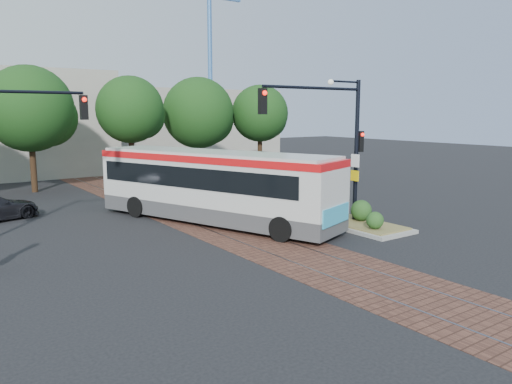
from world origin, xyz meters
TOP-DOWN VIEW (x-y plane):
  - ground at (0.00, 0.00)m, footprint 120.00×120.00m
  - trackbed at (0.00, 4.00)m, footprint 3.60×40.00m
  - tree_row at (1.21, 16.42)m, footprint 26.40×5.60m
  - warehouses at (-0.53, 28.75)m, footprint 40.00×13.00m
  - crane at (18.00, 34.00)m, footprint 8.00×0.50m
  - city_bus at (0.17, 3.03)m, footprint 6.47×11.96m
  - traffic_island at (4.82, -0.90)m, footprint 2.20×5.20m
  - signal_pole_main at (3.86, -0.81)m, footprint 5.49×0.46m

SIDE VIEW (x-z plane):
  - ground at x=0.00m, z-range 0.00..0.00m
  - trackbed at x=0.00m, z-range 0.00..0.02m
  - traffic_island at x=4.82m, z-range -0.24..0.89m
  - city_bus at x=0.17m, z-range 0.18..3.35m
  - warehouses at x=-0.53m, z-range -0.19..7.81m
  - signal_pole_main at x=3.86m, z-range 1.16..7.16m
  - tree_row at x=1.21m, z-range 1.01..8.69m
  - crane at x=18.00m, z-range 1.88..19.88m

